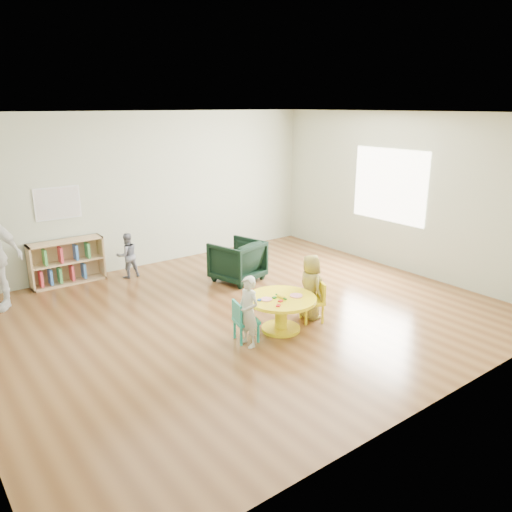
# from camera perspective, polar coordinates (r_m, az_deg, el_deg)

# --- Properties ---
(room) EXTENTS (7.10, 7.00, 2.80)m
(room) POSITION_cam_1_polar(r_m,az_deg,el_deg) (6.75, -1.54, 8.31)
(room) COLOR brown
(room) RESTS_ON ground
(activity_table) EXTENTS (0.93, 0.93, 0.51)m
(activity_table) POSITION_cam_1_polar(r_m,az_deg,el_deg) (6.65, 2.89, -5.91)
(activity_table) COLOR yellow
(activity_table) RESTS_ON ground
(kid_chair_left) EXTENTS (0.35, 0.35, 0.54)m
(kid_chair_left) POSITION_cam_1_polar(r_m,az_deg,el_deg) (6.37, -1.46, -7.31)
(kid_chair_left) COLOR teal
(kid_chair_left) RESTS_ON ground
(kid_chair_right) EXTENTS (0.40, 0.40, 0.56)m
(kid_chair_right) POSITION_cam_1_polar(r_m,az_deg,el_deg) (6.99, 6.74, -5.02)
(kid_chair_right) COLOR yellow
(kid_chair_right) RESTS_ON ground
(bookshelf) EXTENTS (1.20, 0.30, 0.75)m
(bookshelf) POSITION_cam_1_polar(r_m,az_deg,el_deg) (8.96, -20.90, -0.67)
(bookshelf) COLOR tan
(bookshelf) RESTS_ON ground
(alphabet_poster) EXTENTS (0.74, 0.01, 0.54)m
(alphabet_poster) POSITION_cam_1_polar(r_m,az_deg,el_deg) (8.85, -21.72, 5.63)
(alphabet_poster) COLOR silver
(alphabet_poster) RESTS_ON ground
(armchair) EXTENTS (0.92, 0.94, 0.70)m
(armchair) POSITION_cam_1_polar(r_m,az_deg,el_deg) (8.50, -2.15, -0.56)
(armchair) COLOR black
(armchair) RESTS_ON ground
(child_left) EXTENTS (0.24, 0.35, 0.91)m
(child_left) POSITION_cam_1_polar(r_m,az_deg,el_deg) (6.19, -0.88, -6.38)
(child_left) COLOR silver
(child_left) RESTS_ON ground
(child_right) EXTENTS (0.36, 0.49, 0.93)m
(child_right) POSITION_cam_1_polar(r_m,az_deg,el_deg) (7.02, 6.26, -3.52)
(child_right) COLOR yellow
(child_right) RESTS_ON ground
(toddler) EXTENTS (0.39, 0.31, 0.79)m
(toddler) POSITION_cam_1_polar(r_m,az_deg,el_deg) (8.93, -14.49, 0.07)
(toddler) COLOR #161F38
(toddler) RESTS_ON ground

